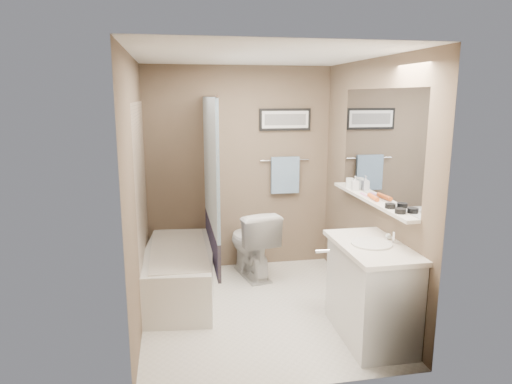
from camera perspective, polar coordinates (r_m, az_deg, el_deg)
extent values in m
plane|color=silver|center=(4.62, 0.35, -14.50)|extent=(2.50, 2.50, 0.00)
cube|color=white|center=(4.15, 0.39, 16.43)|extent=(2.20, 2.50, 0.04)
cube|color=brown|center=(5.41, -2.09, 2.84)|extent=(2.20, 0.04, 2.40)
cube|color=brown|center=(3.06, 4.74, -4.35)|extent=(2.20, 0.04, 2.40)
cube|color=brown|center=(4.16, -14.40, -0.31)|extent=(0.04, 2.50, 2.40)
cube|color=brown|center=(4.55, 13.86, 0.75)|extent=(0.04, 2.50, 2.40)
cube|color=tan|center=(4.69, -14.04, -1.43)|extent=(0.02, 1.55, 2.00)
cylinder|color=silver|center=(4.57, -5.86, 11.81)|extent=(0.02, 1.55, 0.02)
cube|color=silver|center=(4.62, -5.69, 3.73)|extent=(0.03, 1.45, 1.28)
cube|color=#272443|center=(4.81, -5.49, -5.99)|extent=(0.03, 1.45, 0.36)
cube|color=silver|center=(4.36, 15.07, 5.80)|extent=(0.02, 1.60, 1.00)
cube|color=silver|center=(4.41, 14.06, -0.92)|extent=(0.12, 1.60, 0.03)
cylinder|color=silver|center=(5.49, 3.63, 4.01)|extent=(0.60, 0.02, 0.02)
cube|color=#97BEDC|center=(5.50, 3.65, 2.12)|extent=(0.34, 0.05, 0.44)
cube|color=black|center=(5.46, 3.65, 9.03)|extent=(0.62, 0.02, 0.26)
cube|color=white|center=(5.45, 3.69, 9.02)|extent=(0.56, 0.00, 0.20)
cube|color=#595959|center=(5.45, 3.69, 9.02)|extent=(0.50, 0.00, 0.13)
cube|color=silver|center=(3.29, 14.09, -7.14)|extent=(0.80, 0.02, 2.00)
cylinder|color=silver|center=(3.22, 8.30, -7.34)|extent=(0.10, 0.02, 0.02)
cube|color=white|center=(4.89, -9.54, -9.90)|extent=(0.85, 1.56, 0.50)
cube|color=beige|center=(4.80, -9.65, -7.13)|extent=(0.56, 1.36, 0.02)
imported|color=silver|center=(5.29, -0.57, -6.33)|extent=(0.59, 0.85, 0.79)
cube|color=silver|center=(4.11, 14.18, -12.18)|extent=(0.52, 0.91, 0.80)
cube|color=silver|center=(3.96, 14.35, -6.63)|extent=(0.54, 0.96, 0.04)
cylinder|color=silver|center=(3.95, 14.24, -6.26)|extent=(0.34, 0.34, 0.01)
cylinder|color=white|center=(4.02, 16.88, -5.45)|extent=(0.02, 0.02, 0.10)
sphere|color=silver|center=(4.11, 16.23, -5.31)|extent=(0.05, 0.05, 0.05)
cylinder|color=black|center=(3.90, 17.60, -2.28)|extent=(0.09, 0.09, 0.04)
cylinder|color=black|center=(4.05, 16.43, -1.68)|extent=(0.09, 0.09, 0.04)
cylinder|color=#D7581E|center=(4.35, 14.45, -0.64)|extent=(0.06, 0.22, 0.04)
cube|color=pink|center=(4.53, 13.36, -0.31)|extent=(0.04, 0.16, 0.01)
cylinder|color=silver|center=(4.85, 11.65, 1.13)|extent=(0.08, 0.08, 0.10)
imported|color=#999999|center=(4.73, 12.29, 1.08)|extent=(0.07, 0.07, 0.15)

